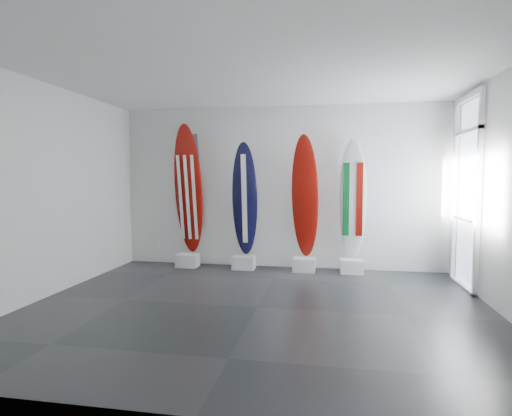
% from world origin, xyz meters
% --- Properties ---
extents(floor, '(6.00, 6.00, 0.00)m').
position_xyz_m(floor, '(0.00, 0.00, 0.00)').
color(floor, black).
rests_on(floor, ground).
extents(ceiling, '(6.00, 6.00, 0.00)m').
position_xyz_m(ceiling, '(0.00, 0.00, 3.00)').
color(ceiling, white).
rests_on(ceiling, wall_back).
extents(wall_back, '(6.00, 0.00, 6.00)m').
position_xyz_m(wall_back, '(0.00, 2.50, 1.50)').
color(wall_back, silver).
rests_on(wall_back, ground).
extents(wall_front, '(6.00, 0.00, 6.00)m').
position_xyz_m(wall_front, '(0.00, -2.50, 1.50)').
color(wall_front, silver).
rests_on(wall_front, ground).
extents(wall_left, '(0.00, 5.00, 5.00)m').
position_xyz_m(wall_left, '(-3.00, 0.00, 1.50)').
color(wall_left, silver).
rests_on(wall_left, ground).
extents(display_block_usa, '(0.40, 0.30, 0.24)m').
position_xyz_m(display_block_usa, '(-1.72, 2.18, 0.12)').
color(display_block_usa, silver).
rests_on(display_block_usa, floor).
extents(surfboard_usa, '(0.58, 0.46, 2.45)m').
position_xyz_m(surfboard_usa, '(-1.72, 2.28, 1.46)').
color(surfboard_usa, maroon).
rests_on(surfboard_usa, display_block_usa).
extents(display_block_navy, '(0.40, 0.30, 0.24)m').
position_xyz_m(display_block_navy, '(-0.63, 2.18, 0.12)').
color(display_block_navy, silver).
rests_on(display_block_navy, floor).
extents(surfboard_navy, '(0.48, 0.31, 2.10)m').
position_xyz_m(surfboard_navy, '(-0.63, 2.28, 1.28)').
color(surfboard_navy, black).
rests_on(surfboard_navy, display_block_navy).
extents(display_block_swiss, '(0.40, 0.30, 0.24)m').
position_xyz_m(display_block_swiss, '(0.48, 2.18, 0.12)').
color(display_block_swiss, silver).
rests_on(display_block_swiss, floor).
extents(surfboard_swiss, '(0.56, 0.41, 2.22)m').
position_xyz_m(surfboard_swiss, '(0.48, 2.28, 1.34)').
color(surfboard_swiss, maroon).
rests_on(surfboard_swiss, display_block_swiss).
extents(display_block_italy, '(0.40, 0.30, 0.24)m').
position_xyz_m(display_block_italy, '(1.32, 2.18, 0.12)').
color(display_block_italy, silver).
rests_on(display_block_italy, floor).
extents(surfboard_italy, '(0.49, 0.21, 2.12)m').
position_xyz_m(surfboard_italy, '(1.32, 2.28, 1.30)').
color(surfboard_italy, white).
rests_on(surfboard_italy, display_block_italy).
extents(wall_outlet, '(0.09, 0.02, 0.13)m').
position_xyz_m(wall_outlet, '(-2.45, 2.48, 0.35)').
color(wall_outlet, silver).
rests_on(wall_outlet, wall_back).
extents(glass_door, '(0.12, 1.16, 2.85)m').
position_xyz_m(glass_door, '(2.97, 1.55, 1.43)').
color(glass_door, white).
rests_on(glass_door, floor).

